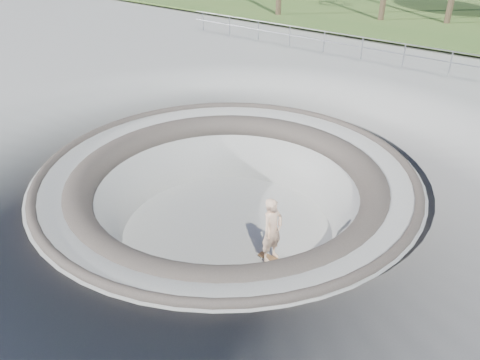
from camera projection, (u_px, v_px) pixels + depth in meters
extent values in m
plane|color=#A09F9A|center=(227.00, 171.00, 12.72)|extent=(180.00, 180.00, 0.00)
torus|color=#A09F9A|center=(228.00, 230.00, 13.71)|extent=(14.00, 14.00, 4.00)
cylinder|color=#A09F9A|center=(228.00, 229.00, 13.69)|extent=(6.60, 6.60, 0.10)
torus|color=#514941|center=(227.00, 171.00, 12.73)|extent=(10.24, 10.24, 0.24)
torus|color=#514941|center=(227.00, 185.00, 12.95)|extent=(8.91, 8.91, 0.81)
ellipsoid|color=olive|center=(363.00, 17.00, 65.06)|extent=(50.40, 36.00, 23.40)
cylinder|color=gray|center=(406.00, 44.00, 20.24)|extent=(25.00, 0.05, 0.05)
cylinder|color=gray|center=(404.00, 54.00, 20.47)|extent=(25.00, 0.05, 0.05)
cube|color=brown|center=(271.00, 259.00, 12.34)|extent=(0.74, 0.22, 0.02)
cylinder|color=#AAAAAF|center=(271.00, 259.00, 12.35)|extent=(0.04, 0.15, 0.03)
cylinder|color=#AAAAAF|center=(271.00, 259.00, 12.35)|extent=(0.04, 0.15, 0.03)
cylinder|color=white|center=(271.00, 260.00, 12.36)|extent=(0.06, 0.03, 0.06)
cylinder|color=white|center=(271.00, 260.00, 12.36)|extent=(0.06, 0.03, 0.06)
cylinder|color=white|center=(271.00, 260.00, 12.36)|extent=(0.06, 0.03, 0.06)
cylinder|color=white|center=(271.00, 260.00, 12.36)|extent=(0.06, 0.03, 0.06)
imported|color=beige|center=(272.00, 230.00, 11.89)|extent=(0.50, 0.70, 1.81)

